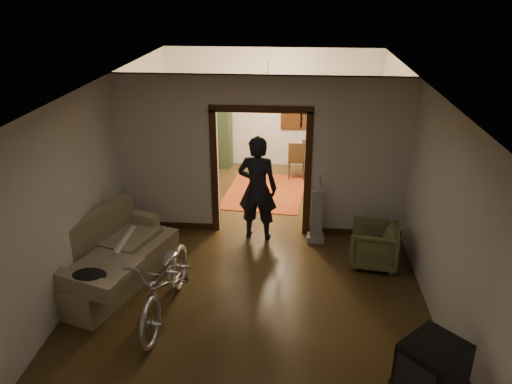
# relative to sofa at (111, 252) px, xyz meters

# --- Properties ---
(floor) EXTENTS (5.00, 8.50, 0.01)m
(floor) POSITION_rel_sofa_xyz_m (2.09, 1.10, -0.50)
(floor) COLOR #31220F
(floor) RESTS_ON ground
(ceiling) EXTENTS (5.00, 8.50, 0.01)m
(ceiling) POSITION_rel_sofa_xyz_m (2.09, 1.10, 2.30)
(ceiling) COLOR white
(ceiling) RESTS_ON floor
(wall_back) EXTENTS (5.00, 0.02, 2.80)m
(wall_back) POSITION_rel_sofa_xyz_m (2.09, 5.35, 0.90)
(wall_back) COLOR beige
(wall_back) RESTS_ON floor
(wall_left) EXTENTS (0.02, 8.50, 2.80)m
(wall_left) POSITION_rel_sofa_xyz_m (-0.41, 1.10, 0.90)
(wall_left) COLOR beige
(wall_left) RESTS_ON floor
(wall_right) EXTENTS (0.02, 8.50, 2.80)m
(wall_right) POSITION_rel_sofa_xyz_m (4.59, 1.10, 0.90)
(wall_right) COLOR beige
(wall_right) RESTS_ON floor
(partition_wall) EXTENTS (5.00, 0.14, 2.80)m
(partition_wall) POSITION_rel_sofa_xyz_m (2.09, 1.85, 0.90)
(partition_wall) COLOR beige
(partition_wall) RESTS_ON floor
(door_casing) EXTENTS (1.74, 0.20, 2.32)m
(door_casing) POSITION_rel_sofa_xyz_m (2.09, 1.85, 0.60)
(door_casing) COLOR #311A0B
(door_casing) RESTS_ON floor
(far_window) EXTENTS (0.98, 0.06, 1.28)m
(far_window) POSITION_rel_sofa_xyz_m (2.79, 5.31, 1.05)
(far_window) COLOR black
(far_window) RESTS_ON wall_back
(chandelier) EXTENTS (0.24, 0.24, 0.24)m
(chandelier) POSITION_rel_sofa_xyz_m (2.09, 3.60, 1.85)
(chandelier) COLOR #FFE0A5
(chandelier) RESTS_ON ceiling
(light_switch) EXTENTS (0.08, 0.01, 0.12)m
(light_switch) POSITION_rel_sofa_xyz_m (3.14, 1.77, 0.75)
(light_switch) COLOR silver
(light_switch) RESTS_ON partition_wall
(sofa) EXTENTS (1.62, 2.38, 1.00)m
(sofa) POSITION_rel_sofa_xyz_m (0.00, 0.00, 0.00)
(sofa) COLOR #787150
(sofa) RESTS_ON floor
(rolled_paper) EXTENTS (0.11, 0.87, 0.11)m
(rolled_paper) POSITION_rel_sofa_xyz_m (0.10, 0.30, 0.03)
(rolled_paper) COLOR beige
(rolled_paper) RESTS_ON sofa
(jacket) EXTENTS (0.45, 0.34, 0.13)m
(jacket) POSITION_rel_sofa_xyz_m (0.05, -0.91, 0.18)
(jacket) COLOR black
(jacket) RESTS_ON sofa
(bicycle) EXTENTS (0.78, 2.00, 1.04)m
(bicycle) POSITION_rel_sofa_xyz_m (1.01, -0.72, 0.02)
(bicycle) COLOR silver
(bicycle) RESTS_ON floor
(armchair) EXTENTS (0.84, 0.83, 0.67)m
(armchair) POSITION_rel_sofa_xyz_m (3.96, 0.82, -0.16)
(armchair) COLOR brown
(armchair) RESTS_ON floor
(crt_tv) EXTENTS (0.77, 0.77, 0.50)m
(crt_tv) POSITION_rel_sofa_xyz_m (4.08, -2.29, 0.24)
(crt_tv) COLOR black
(crt_tv) RESTS_ON tv_stand
(vacuum) EXTENTS (0.30, 0.24, 0.97)m
(vacuum) POSITION_rel_sofa_xyz_m (3.07, 1.50, -0.01)
(vacuum) COLOR gray
(vacuum) RESTS_ON floor
(person) EXTENTS (0.73, 0.53, 1.86)m
(person) POSITION_rel_sofa_xyz_m (2.05, 1.57, 0.43)
(person) COLOR black
(person) RESTS_ON floor
(oriental_rug) EXTENTS (1.80, 2.25, 0.02)m
(oriental_rug) POSITION_rel_sofa_xyz_m (2.05, 3.59, -0.49)
(oriental_rug) COLOR maroon
(oriental_rug) RESTS_ON floor
(locker) EXTENTS (0.84, 0.51, 1.60)m
(locker) POSITION_rel_sofa_xyz_m (0.73, 5.13, 0.30)
(locker) COLOR #21341F
(locker) RESTS_ON floor
(globe) EXTENTS (0.27, 0.27, 0.27)m
(globe) POSITION_rel_sofa_xyz_m (0.73, 5.13, 1.44)
(globe) COLOR #1E5972
(globe) RESTS_ON locker
(desk) EXTENTS (1.11, 0.75, 0.75)m
(desk) POSITION_rel_sofa_xyz_m (3.34, 4.69, -0.13)
(desk) COLOR black
(desk) RESTS_ON floor
(desk_chair) EXTENTS (0.45, 0.45, 0.88)m
(desk_chair) POSITION_rel_sofa_xyz_m (2.71, 4.49, -0.06)
(desk_chair) COLOR black
(desk_chair) RESTS_ON floor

